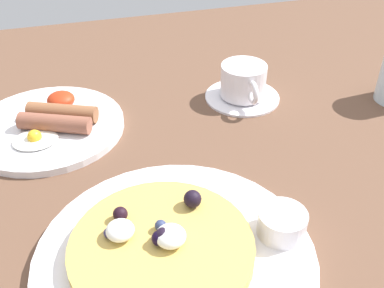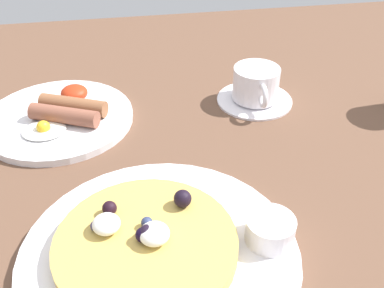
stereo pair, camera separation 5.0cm
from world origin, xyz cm
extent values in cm
cube|color=brown|center=(0.00, 0.00, -1.50)|extent=(170.83, 110.33, 3.00)
cylinder|color=white|center=(-5.34, -16.22, 0.65)|extent=(29.35, 29.35, 1.30)
cylinder|color=tan|center=(-6.65, -15.91, 2.14)|extent=(19.07, 19.07, 1.68)
sphere|color=black|center=(-10.10, -11.50, 3.78)|extent=(1.59, 1.59, 1.59)
sphere|color=black|center=(-6.84, -15.96, 3.78)|extent=(1.60, 1.60, 1.60)
sphere|color=navy|center=(-6.31, -14.14, 3.60)|extent=(1.24, 1.24, 1.24)
sphere|color=navy|center=(-11.59, -13.66, 3.55)|extent=(1.15, 1.15, 1.15)
sphere|color=black|center=(-2.13, -11.54, 3.97)|extent=(1.99, 1.99, 1.99)
sphere|color=black|center=(-6.38, -15.94, 3.91)|extent=(1.87, 1.87, 1.87)
ellipsoid|color=white|center=(-5.71, -16.11, 3.92)|extent=(3.15, 3.15, 1.89)
ellipsoid|color=white|center=(-10.47, -13.90, 3.86)|extent=(2.95, 2.95, 1.77)
cylinder|color=white|center=(6.42, -16.47, 2.71)|extent=(5.28, 5.28, 2.82)
cylinder|color=brown|center=(6.42, -16.47, 3.27)|extent=(4.33, 4.33, 0.34)
cylinder|color=white|center=(-17.56, 12.76, 0.55)|extent=(22.46, 22.46, 1.10)
cylinder|color=brown|center=(-15.14, 13.25, 2.36)|extent=(10.52, 6.49, 2.52)
cylinder|color=brown|center=(-16.35, 10.61, 2.36)|extent=(10.53, 6.47, 2.52)
ellipsoid|color=white|center=(-19.18, 8.57, 1.40)|extent=(6.26, 5.32, 0.60)
sphere|color=yellow|center=(-19.18, 8.57, 1.90)|extent=(2.00, 2.00, 2.00)
ellipsoid|color=#B12E13|center=(-15.17, 17.21, 2.26)|extent=(4.22, 4.22, 2.32)
cylinder|color=white|center=(13.53, 13.68, 0.36)|extent=(12.21, 12.21, 0.72)
cylinder|color=white|center=(13.53, 13.68, 3.31)|extent=(7.35, 7.35, 5.19)
torus|color=white|center=(13.27, 9.01, 3.57)|extent=(1.00, 3.74, 3.71)
cylinder|color=brown|center=(13.53, 13.68, 4.97)|extent=(6.25, 6.25, 0.42)
camera|label=1|loc=(-12.15, -46.80, 38.25)|focal=42.58mm
camera|label=2|loc=(-7.25, -47.90, 38.25)|focal=42.58mm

